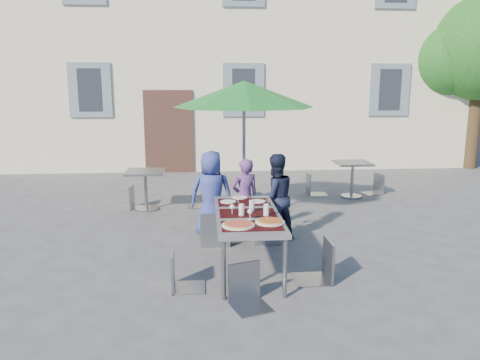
{
  "coord_description": "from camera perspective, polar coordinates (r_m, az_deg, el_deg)",
  "views": [
    {
      "loc": [
        -1.06,
        -5.14,
        2.36
      ],
      "look_at": [
        -0.55,
        1.45,
        0.99
      ],
      "focal_mm": 35.0,
      "sensor_mm": 36.0,
      "label": 1
    }
  ],
  "objects": [
    {
      "name": "child_1",
      "position": [
        7.29,
        0.59,
        -2.16
      ],
      "size": [
        0.52,
        0.42,
        1.23
      ],
      "primitive_type": "imported",
      "rotation": [
        0.0,
        0.0,
        3.45
      ],
      "color": "#623B78",
      "rests_on": "ground"
    },
    {
      "name": "child_0",
      "position": [
        7.28,
        -3.5,
        -1.7
      ],
      "size": [
        0.69,
        0.48,
        1.36
      ],
      "primitive_type": "imported",
      "rotation": [
        0.0,
        0.0,
        3.07
      ],
      "color": "#344190",
      "rests_on": "ground"
    },
    {
      "name": "pizza_near_left",
      "position": [
        5.4,
        -0.23,
        -5.46
      ],
      "size": [
        0.38,
        0.38,
        0.03
      ],
      "color": "white",
      "rests_on": "dining_table"
    },
    {
      "name": "chair_0",
      "position": [
        6.87,
        -3.08,
        -3.41
      ],
      "size": [
        0.43,
        0.44,
        0.98
      ],
      "color": "gray",
      "rests_on": "ground"
    },
    {
      "name": "chair_5",
      "position": [
        5.07,
        0.92,
        -9.89
      ],
      "size": [
        0.48,
        0.48,
        0.86
      ],
      "color": "slate",
      "rests_on": "ground"
    },
    {
      "name": "chair_1",
      "position": [
        7.07,
        -0.03,
        -3.39
      ],
      "size": [
        0.53,
        0.53,
        0.9
      ],
      "color": "gray",
      "rests_on": "ground"
    },
    {
      "name": "chair_2",
      "position": [
        6.96,
        3.38,
        -3.8
      ],
      "size": [
        0.4,
        0.4,
        0.87
      ],
      "color": "gray",
      "rests_on": "ground"
    },
    {
      "name": "cafe_table_0",
      "position": [
        8.99,
        -11.44,
        -0.36
      ],
      "size": [
        0.71,
        0.71,
        0.76
      ],
      "color": "#9A9CA1",
      "rests_on": "ground"
    },
    {
      "name": "bg_chair_l_1",
      "position": [
        10.15,
        8.92,
        1.21
      ],
      "size": [
        0.43,
        0.43,
        0.93
      ],
      "color": "gray",
      "rests_on": "ground"
    },
    {
      "name": "pizza_near_right",
      "position": [
        5.53,
        3.67,
        -5.06
      ],
      "size": [
        0.35,
        0.35,
        0.03
      ],
      "color": "white",
      "rests_on": "dining_table"
    },
    {
      "name": "bg_chair_r_1",
      "position": [
        10.58,
        16.24,
        0.98
      ],
      "size": [
        0.46,
        0.45,
        0.84
      ],
      "color": "#92969E",
      "rests_on": "ground"
    },
    {
      "name": "child_2",
      "position": [
        7.12,
        4.27,
        -2.11
      ],
      "size": [
        0.73,
        0.56,
        1.34
      ],
      "primitive_type": "imported",
      "rotation": [
        0.0,
        0.0,
        3.46
      ],
      "color": "#171D34",
      "rests_on": "ground"
    },
    {
      "name": "building",
      "position": [
        16.85,
        -0.79,
        20.14
      ],
      "size": [
        13.6,
        8.2,
        11.1
      ],
      "color": "beige",
      "rests_on": "ground"
    },
    {
      "name": "place_settings",
      "position": [
        6.55,
        0.25,
        -2.46
      ],
      "size": [
        0.67,
        0.46,
        0.01
      ],
      "color": "white",
      "rests_on": "dining_table"
    },
    {
      "name": "chair_4",
      "position": [
        5.74,
        9.86,
        -6.69
      ],
      "size": [
        0.44,
        0.43,
        0.97
      ],
      "color": "gray",
      "rests_on": "ground"
    },
    {
      "name": "bg_chair_r_0",
      "position": [
        9.1,
        -4.49,
        0.07
      ],
      "size": [
        0.43,
        0.42,
        0.92
      ],
      "color": "gray",
      "rests_on": "ground"
    },
    {
      "name": "bg_chair_l_0",
      "position": [
        9.14,
        -12.58,
        -0.37
      ],
      "size": [
        0.41,
        0.4,
        0.86
      ],
      "color": "gray",
      "rests_on": "ground"
    },
    {
      "name": "patio_umbrella",
      "position": [
        7.9,
        0.49,
        10.27
      ],
      "size": [
        2.38,
        2.38,
        2.41
      ],
      "color": "#9A9CA1",
      "rests_on": "ground"
    },
    {
      "name": "ground",
      "position": [
        5.75,
        6.77,
        -12.64
      ],
      "size": [
        90.0,
        90.0,
        0.0
      ],
      "primitive_type": "plane",
      "color": "#4A4A4D",
      "rests_on": "ground"
    },
    {
      "name": "glassware",
      "position": [
        5.84,
        1.32,
        -3.54
      ],
      "size": [
        0.48,
        0.42,
        0.15
      ],
      "color": "silver",
      "rests_on": "dining_table"
    },
    {
      "name": "dining_table",
      "position": [
        5.95,
        0.91,
        -4.56
      ],
      "size": [
        0.8,
        1.85,
        0.76
      ],
      "color": "#46474B",
      "rests_on": "ground"
    },
    {
      "name": "cafe_table_1",
      "position": [
        10.09,
        13.54,
        0.82
      ],
      "size": [
        0.71,
        0.71,
        0.76
      ],
      "color": "#9A9CA1",
      "rests_on": "ground"
    },
    {
      "name": "chair_3",
      "position": [
        5.49,
        -7.3,
        -8.25
      ],
      "size": [
        0.39,
        0.38,
        0.86
      ],
      "color": "gray",
      "rests_on": "ground"
    }
  ]
}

